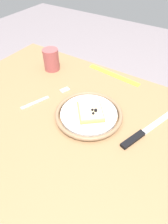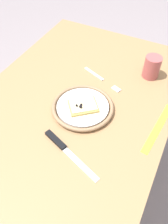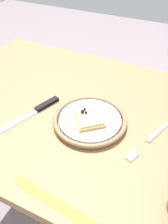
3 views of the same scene
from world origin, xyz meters
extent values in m
plane|color=gray|center=(0.00, 0.00, 0.00)|extent=(6.00, 6.00, 0.00)
cube|color=#936D47|center=(0.00, 0.00, 0.71)|extent=(1.16, 0.72, 0.03)
cylinder|color=#4C4742|center=(-0.52, 0.30, 0.34)|extent=(0.05, 0.05, 0.69)
cylinder|color=white|center=(-0.02, 0.05, 0.73)|extent=(0.19, 0.19, 0.02)
torus|color=#8C6B4C|center=(-0.02, 0.05, 0.74)|extent=(0.23, 0.23, 0.01)
cube|color=tan|center=(-0.02, 0.05, 0.74)|extent=(0.13, 0.13, 0.01)
cube|color=beige|center=(-0.02, 0.05, 0.75)|extent=(0.11, 0.12, 0.01)
sphere|color=black|center=(0.00, 0.05, 0.76)|extent=(0.01, 0.01, 0.01)
sphere|color=black|center=(0.00, 0.04, 0.76)|extent=(0.01, 0.01, 0.01)
sphere|color=black|center=(-0.01, 0.05, 0.76)|extent=(0.01, 0.01, 0.01)
cube|color=silver|center=(0.18, 0.15, 0.72)|extent=(0.07, 0.15, 0.00)
cube|color=black|center=(0.14, 0.03, 0.73)|extent=(0.05, 0.09, 0.01)
cube|color=#BBBBBB|center=(-0.23, 0.00, 0.72)|extent=(0.05, 0.11, 0.00)
cube|color=#BBBBBB|center=(-0.18, 0.12, 0.72)|extent=(0.03, 0.04, 0.00)
cylinder|color=#A54C4C|center=(-0.32, 0.22, 0.77)|extent=(0.07, 0.07, 0.09)
cube|color=yellow|center=(-0.07, 0.32, 0.72)|extent=(0.25, 0.05, 0.00)
camera|label=1|loc=(0.21, -0.34, 1.19)|focal=30.59mm
camera|label=2|loc=(0.49, 0.32, 1.37)|focal=37.71mm
camera|label=3|loc=(-0.23, 0.52, 1.22)|focal=36.61mm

